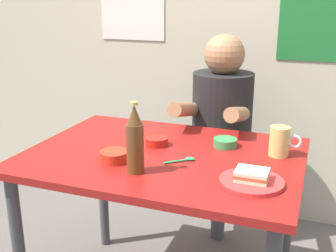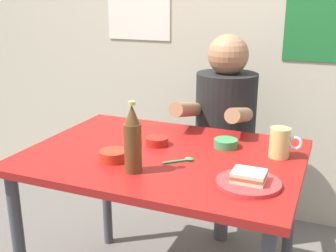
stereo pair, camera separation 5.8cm
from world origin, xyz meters
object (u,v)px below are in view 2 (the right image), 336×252
at_px(plate_orange, 248,183).
at_px(sandwich, 249,176).
at_px(beer_bottle, 133,141).
at_px(sauce_bowl_chili, 113,155).
at_px(person_seated, 225,112).
at_px(beer_mug, 280,143).
at_px(stool, 223,183).
at_px(dining_table, 163,174).

distance_m(plate_orange, sandwich, 0.02).
xyz_separation_m(beer_bottle, sauce_bowl_chili, (-0.12, 0.07, -0.10)).
bearing_deg(person_seated, beer_mug, -54.06).
bearing_deg(sandwich, beer_mug, 79.07).
relative_size(stool, beer_bottle, 1.72).
height_order(beer_mug, sauce_bowl_chili, beer_mug).
bearing_deg(plate_orange, beer_bottle, -173.36).
height_order(stool, person_seated, person_seated).
bearing_deg(plate_orange, person_seated, 110.49).
distance_m(stool, person_seated, 0.42).
distance_m(dining_table, sauce_bowl_chili, 0.24).
height_order(stool, beer_mug, beer_mug).
xyz_separation_m(plate_orange, sauce_bowl_chili, (-0.53, 0.02, 0.02)).
bearing_deg(beer_mug, sandwich, -100.93).
distance_m(sandwich, beer_bottle, 0.42).
bearing_deg(beer_bottle, person_seated, 82.00).
relative_size(plate_orange, beer_mug, 1.75).
relative_size(beer_mug, beer_bottle, 0.48).
bearing_deg(dining_table, beer_mug, 16.83).
xyz_separation_m(dining_table, sauce_bowl_chili, (-0.15, -0.15, 0.12)).
relative_size(sandwich, beer_bottle, 0.42).
relative_size(dining_table, beer_mug, 8.73).
bearing_deg(stool, beer_bottle, -97.89).
xyz_separation_m(stool, sauce_bowl_chili, (-0.24, -0.78, 0.41)).
bearing_deg(dining_table, sandwich, -23.43).
distance_m(person_seated, sandwich, 0.84).
bearing_deg(sauce_bowl_chili, person_seated, 72.82).
bearing_deg(dining_table, sauce_bowl_chili, -134.50).
distance_m(beer_mug, beer_bottle, 0.59).
bearing_deg(beer_mug, plate_orange, -100.93).
relative_size(person_seated, beer_mug, 5.71).
distance_m(plate_orange, beer_mug, 0.31).
bearing_deg(beer_mug, beer_bottle, -143.38).
relative_size(dining_table, beer_bottle, 4.20).
distance_m(dining_table, sandwich, 0.44).
xyz_separation_m(beer_mug, sauce_bowl_chili, (-0.59, -0.28, -0.04)).
bearing_deg(plate_orange, dining_table, 156.57).
distance_m(beer_mug, sauce_bowl_chili, 0.65).
bearing_deg(sandwich, plate_orange, -26.57).
relative_size(plate_orange, sandwich, 2.00).
bearing_deg(beer_bottle, sauce_bowl_chili, 151.46).
bearing_deg(sandwich, beer_bottle, -173.36).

